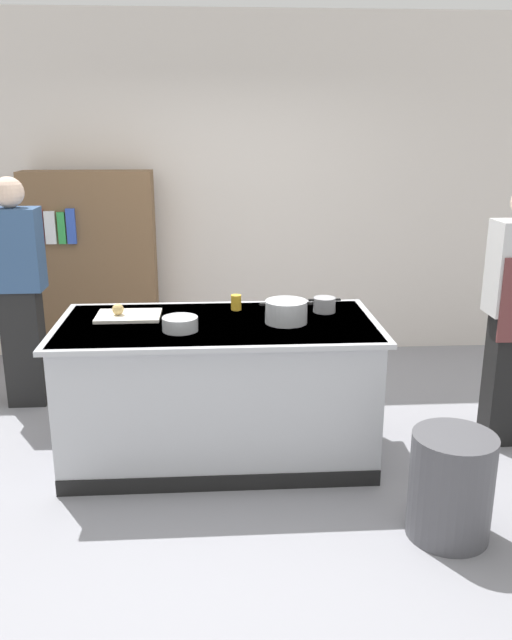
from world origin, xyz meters
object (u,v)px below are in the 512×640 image
Objects in this scene: juice_cup at (236,302)px; person_guest at (19,288)px; onion at (118,309)px; trash_bin at (451,486)px; mixing_bowl at (180,324)px; bookshelf at (92,270)px; stock_pot at (286,312)px; sauce_pan at (324,305)px.

juice_cup is 0.06× the size of person_guest.
person_guest reaches higher than onion.
mixing_bowl is at bearing 150.56° from trash_bin.
juice_cup is at bearing -51.68° from bookshelf.
person_guest reaches higher than trash_bin.
person_guest is at bearing 144.77° from trash_bin.
stock_pot is at bearing 129.79° from trash_bin.
onion is 0.76m from juice_cup.
sauce_pan is 0.12× the size of person_guest.
onion is at bearing -74.63° from bookshelf.
person_guest reaches higher than juice_cup.
juice_cup reaches higher than onion.
juice_cup is at bearing 51.33° from mixing_bowl.
juice_cup is 1.94m from bookshelf.
onion is at bearing -169.20° from juice_cup.
juice_cup is at bearing 133.86° from stock_pot.
trash_bin is at bearing 70.86° from person_guest.
trash_bin is (0.49, -1.14, -0.66)m from sauce_pan.
stock_pot reaches higher than trash_bin.
bookshelf is at bearing 129.48° from trash_bin.
juice_cup is 0.06× the size of bookshelf.
onion is 0.22× the size of stock_pot.
person_guest is at bearing 161.30° from sauce_pan.
juice_cup is (-0.57, 0.09, 0.00)m from sauce_pan.
trash_bin is (1.40, -0.79, -0.66)m from mixing_bowl.
trash_bin is 0.33× the size of person_guest.
bookshelf is at bearing 129.32° from stock_pot.
sauce_pan is 2.27m from person_guest.
mixing_bowl is at bearing -169.13° from stock_pot.
stock_pot is 3.24× the size of juice_cup.
sauce_pan is at bearing 2.44° from onion.
juice_cup reaches higher than mixing_bowl.
stock_pot is 1.37m from trash_bin.
stock_pot reaches higher than sauce_pan.
onion is 0.34× the size of mixing_bowl.
trash_bin is at bearing -50.21° from stock_pot.
mixing_bowl is 2.14m from bookshelf.
person_guest is (-2.64, 1.86, 0.63)m from trash_bin.
stock_pot is at bearing 79.26° from person_guest.
onion is 0.04× the size of bookshelf.
sauce_pan reaches higher than onion.
bookshelf reaches higher than sauce_pan.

